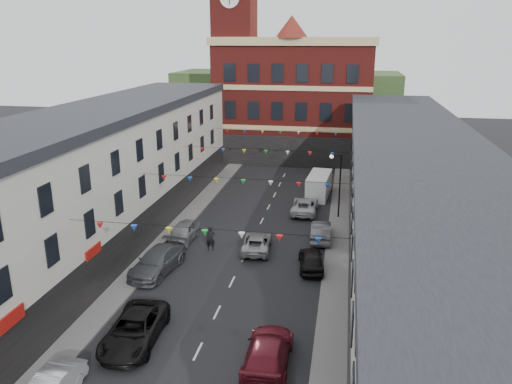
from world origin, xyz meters
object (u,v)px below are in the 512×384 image
Objects in this scene: car_left_d at (158,261)px; pedestrian at (211,239)px; car_left_c at (135,329)px; white_van at (319,185)px; moving_car at (257,242)px; street_lamp at (337,177)px; car_right_d at (311,260)px; car_right_c at (268,353)px; car_right_e at (321,231)px; car_right_f at (305,206)px; car_left_e at (183,232)px.

pedestrian reaches higher than car_left_d.
car_left_c is 1.05× the size of white_van.
car_left_c is 14.03m from moving_car.
car_right_d is (-1.42, -10.99, -3.19)m from street_lamp.
car_right_c is 28.94m from white_van.
car_left_c is at bearing 43.46° from car_right_d.
car_left_d is 13.08m from car_right_c.
street_lamp reaches higher than pedestrian.
white_van reaches higher than car_right_d.
moving_car is at bearing -37.61° from car_right_d.
car_right_e is at bearing -152.71° from moving_car.
white_van reaches higher than car_right_e.
car_left_c is 1.00× the size of car_left_d.
white_van reaches higher than pedestrian.
white_van is (8.20, 28.14, 0.40)m from car_left_c.
car_right_f is 11.94m from pedestrian.
car_left_e is 11.11m from car_right_d.
street_lamp is 18.29m from car_left_d.
car_right_d reaches higher than moving_car.
pedestrian is (-9.36, -9.08, -2.93)m from street_lamp.
pedestrian reaches higher than car_left_c.
street_lamp is 10.76m from moving_car.
white_van is at bearing -92.39° from car_right_c.
pedestrian is (-7.94, 1.91, 0.25)m from car_right_d.
moving_car is at bearing 30.08° from car_right_e.
white_van is (1.00, 5.38, 0.49)m from car_right_f.
car_right_f is at bearing -75.49° from car_right_e.
white_van is (10.10, 14.13, 0.42)m from car_left_e.
car_right_e is at bearing -100.95° from street_lamp.
car_left_c is 2.92× the size of pedestrian.
car_right_d is 0.93× the size of car_right_e.
street_lamp is at bearing -104.90° from car_right_d.
car_right_d is at bearing 96.68° from car_right_f.
car_left_e is 17.37m from white_van.
car_left_e reaches higher than car_right_d.
car_right_c reaches higher than car_right_d.
car_right_e is (11.00, 2.34, -0.02)m from car_left_e.
car_left_d is 22.21m from white_van.
moving_car is at bearing 46.66° from car_left_d.
car_left_d is 5.64m from car_left_e.
car_left_e is at bearing -120.98° from white_van.
car_left_e is 1.07× the size of car_right_d.
car_left_c reaches higher than car_left_e.
car_left_c is at bearing 58.91° from car_right_e.
street_lamp is 1.06× the size of car_left_c.
car_right_d is at bearing 145.16° from moving_car.
car_right_c is at bearing 97.70° from moving_car.
car_left_d reaches higher than car_right_e.
car_left_c is at bearing -101.66° from white_van.
pedestrian reaches higher than car_right_e.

